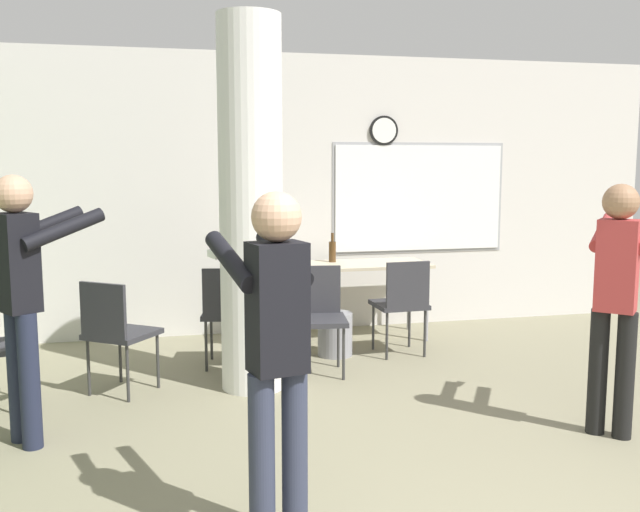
% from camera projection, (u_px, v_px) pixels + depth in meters
% --- Properties ---
extents(wall_back, '(8.00, 0.15, 2.80)m').
position_uv_depth(wall_back, '(292.00, 194.00, 7.27)').
color(wall_back, silver).
rests_on(wall_back, ground_plane).
extents(support_pillar, '(0.48, 0.48, 2.80)m').
position_uv_depth(support_pillar, '(251.00, 207.00, 5.34)').
color(support_pillar, white).
rests_on(support_pillar, ground_plane).
extents(folding_table, '(1.74, 0.62, 0.75)m').
position_uv_depth(folding_table, '(339.00, 269.00, 6.90)').
color(folding_table, beige).
rests_on(folding_table, ground_plane).
extents(bottle_on_table, '(0.07, 0.07, 0.29)m').
position_uv_depth(bottle_on_table, '(332.00, 251.00, 7.02)').
color(bottle_on_table, '#4C3319').
rests_on(bottle_on_table, folding_table).
extents(waste_bin, '(0.31, 0.31, 0.39)m').
position_uv_depth(waste_bin, '(335.00, 334.00, 6.40)').
color(waste_bin, gray).
rests_on(waste_bin, ground_plane).
extents(chair_table_right, '(0.45, 0.45, 0.87)m').
position_uv_depth(chair_table_right, '(402.00, 300.00, 6.36)').
color(chair_table_right, '#2D2D33').
rests_on(chair_table_right, ground_plane).
extents(chair_table_front, '(0.50, 0.50, 0.87)m').
position_uv_depth(chair_table_front, '(318.00, 311.00, 5.87)').
color(chair_table_front, '#2D2D33').
rests_on(chair_table_front, ground_plane).
extents(chair_near_pillar, '(0.62, 0.62, 0.87)m').
position_uv_depth(chair_near_pillar, '(116.00, 328.00, 5.28)').
color(chair_near_pillar, '#2D2D33').
rests_on(chair_near_pillar, ground_plane).
extents(chair_table_left, '(0.52, 0.52, 0.87)m').
position_uv_depth(chair_table_left, '(229.00, 308.00, 5.98)').
color(chair_table_left, '#2D2D33').
rests_on(chair_table_left, ground_plane).
extents(person_watching_back, '(0.67, 0.59, 1.66)m').
position_uv_depth(person_watching_back, '(23.00, 288.00, 4.30)').
color(person_watching_back, '#1E2338').
rests_on(person_watching_back, ground_plane).
extents(person_playing_side, '(0.61, 0.63, 1.60)m').
position_uv_depth(person_playing_side, '(617.00, 289.00, 4.46)').
color(person_playing_side, black).
rests_on(person_playing_side, ground_plane).
extents(person_playing_front, '(0.45, 0.63, 1.61)m').
position_uv_depth(person_playing_front, '(275.00, 341.00, 3.16)').
color(person_playing_front, '#2D3347').
rests_on(person_playing_front, ground_plane).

